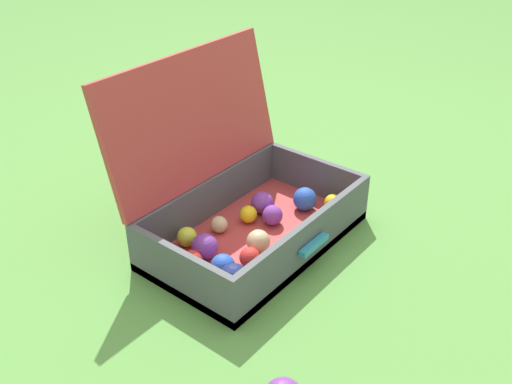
% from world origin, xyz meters
% --- Properties ---
extents(ground_plane, '(16.00, 16.00, 0.00)m').
position_xyz_m(ground_plane, '(0.00, 0.00, 0.00)').
color(ground_plane, '#569342').
extents(open_suitcase, '(0.60, 0.47, 0.49)m').
position_xyz_m(open_suitcase, '(-0.08, -0.01, 0.11)').
color(open_suitcase, '#B23838').
rests_on(open_suitcase, ground).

